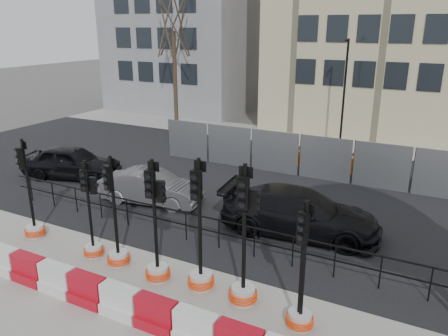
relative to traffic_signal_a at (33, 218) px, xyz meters
The scene contains 21 objects.
ground 5.88m from the traffic_signal_a, ahead, with size 120.00×120.00×0.00m, color #51514C.
sidewalk_near 6.18m from the traffic_signal_a, 20.03° to the right, with size 40.00×6.00×0.02m, color gray.
road 9.80m from the traffic_signal_a, 53.82° to the left, with size 40.00×14.00×0.03m, color black.
sidewalk_far 17.87m from the traffic_signal_a, 71.13° to the left, with size 40.00×4.00×0.02m, color gray.
building_grey 25.12m from the traffic_signal_a, 109.77° to the left, with size 11.00×9.06×14.00m.
kerb_railing 6.14m from the traffic_signal_a, 19.94° to the left, with size 18.00×0.04×1.00m.
heras_fencing 12.15m from the traffic_signal_a, 61.68° to the left, with size 14.33×1.72×2.00m.
lamp_post_far 17.26m from the traffic_signal_a, 68.43° to the left, with size 0.12×0.56×6.00m.
tree_bare_far 18.21m from the traffic_signal_a, 107.68° to the left, with size 2.00×2.00×9.00m.
barrier_row 6.09m from the traffic_signal_a, 18.26° to the right, with size 12.55×0.50×0.80m.
traffic_signal_a is the anchor object (origin of this frame).
traffic_signal_b 2.65m from the traffic_signal_a, ahead, with size 0.60×0.60×3.03m.
traffic_signal_c 3.63m from the traffic_signal_a, ahead, with size 0.66×0.66×3.33m.
traffic_signal_d 5.14m from the traffic_signal_a, ahead, with size 0.69×0.69×3.48m.
traffic_signal_e 6.36m from the traffic_signal_a, ahead, with size 0.71×0.71×3.62m.
traffic_signal_f 7.65m from the traffic_signal_a, ahead, with size 0.73×0.73×3.68m.
traffic_signal_g 9.15m from the traffic_signal_a, ahead, with size 0.60×0.60×3.04m.
traffic_signal_h 9.21m from the traffic_signal_a, ahead, with size 0.63×0.63×3.18m.
car_a 5.91m from the traffic_signal_a, 123.87° to the left, with size 4.73×2.90×1.50m, color black.
car_b 4.48m from the traffic_signal_a, 67.76° to the left, with size 4.20×2.04×1.33m, color #4D4D52.
car_c 8.77m from the traffic_signal_a, 29.13° to the left, with size 5.45×2.64×1.53m, color black.
Camera 1 is at (5.78, -9.56, 6.67)m, focal length 35.00 mm.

